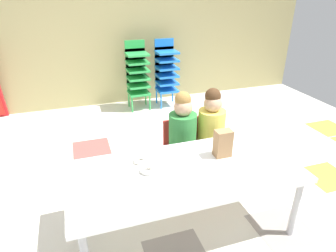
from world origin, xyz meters
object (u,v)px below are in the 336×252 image
Objects in this scene: paper_bag_brown at (223,143)px; seated_child_near_camera at (182,129)px; paper_plate_center_table at (114,196)px; donut_powdered_on_plate at (140,160)px; donut_powdered_loose at (147,170)px; seated_child_middle_seat at (211,125)px; kid_chair_blue_stack at (166,70)px; craft_table at (185,175)px; paper_plate_near_edge at (140,162)px; kid_chair_green_stack at (137,72)px.

seated_child_near_camera is at bearing 104.52° from paper_bag_brown.
donut_powdered_on_plate reaches higher than paper_plate_center_table.
donut_powdered_loose is at bearing -80.78° from donut_powdered_on_plate.
seated_child_middle_seat is 0.88× the size of kid_chair_blue_stack.
paper_bag_brown is at bearing -106.84° from seated_child_middle_seat.
kid_chair_blue_stack is at bearing 82.11° from paper_bag_brown.
seated_child_near_camera is 1.07m from paper_plate_center_table.
craft_table is 0.56m from paper_plate_center_table.
paper_plate_near_edge is at bearing 0.00° from donut_powdered_on_plate.
paper_plate_near_edge is at bearing 171.31° from paper_bag_brown.
paper_bag_brown is 0.65m from donut_powdered_on_plate.
kid_chair_green_stack reaches higher than paper_plate_near_edge.
paper_plate_center_table is 1.69× the size of donut_powdered_on_plate.
kid_chair_green_stack is 2.55m from paper_bag_brown.
kid_chair_green_stack reaches higher than paper_plate_center_table.
kid_chair_blue_stack is 9.23× the size of donut_powdered_loose.
kid_chair_blue_stack is at bearing 67.87° from paper_plate_near_edge.
seated_child_near_camera is at bearing 180.00° from seated_child_middle_seat.
paper_plate_near_edge is (-0.50, -0.43, -0.00)m from seated_child_near_camera.
seated_child_middle_seat is (0.51, 0.62, 0.05)m from craft_table.
paper_plate_near_edge is 1.00× the size of paper_plate_center_table.
kid_chair_blue_stack reaches higher than donut_powdered_on_plate.
paper_bag_brown is at bearing 3.11° from donut_powdered_loose.
seated_child_near_camera reaches higher than paper_bag_brown.
kid_chair_blue_stack is at bearing 69.32° from donut_powdered_loose.
donut_powdered_loose is (0.27, 0.20, 0.01)m from paper_plate_center_table.
seated_child_middle_seat is at bearing 35.72° from donut_powdered_loose.
craft_table is at bearing -95.13° from kid_chair_green_stack.
kid_chair_green_stack is 5.78× the size of paper_plate_center_table.
craft_table is 9.39× the size of paper_plate_near_edge.
craft_table is 2.65m from kid_chair_green_stack.
paper_plate_near_edge is at bearing 99.22° from donut_powdered_loose.
seated_child_near_camera is at bearing 40.33° from paper_plate_near_edge.
kid_chair_blue_stack is 2.75m from donut_powdered_loose.
donut_powdered_on_plate is at bearing 52.59° from paper_plate_center_table.
seated_child_middle_seat is 8.15× the size of donut_powdered_loose.
paper_plate_center_table is at bearing -144.11° from donut_powdered_loose.
donut_powdered_on_plate is (-0.50, -0.43, 0.02)m from seated_child_near_camera.
donut_powdered_loose is (-0.62, -0.03, -0.09)m from paper_bag_brown.
paper_bag_brown is (-0.16, -0.53, 0.10)m from seated_child_middle_seat.
kid_chair_green_stack is 5.78× the size of paper_plate_near_edge.
seated_child_near_camera is 0.30m from seated_child_middle_seat.
kid_chair_blue_stack is at bearing 0.00° from kid_chair_green_stack.
kid_chair_blue_stack is 2.64m from donut_powdered_on_plate.
seated_child_middle_seat reaches higher than donut_powdered_on_plate.
paper_plate_near_edge is 0.42m from paper_plate_center_table.
kid_chair_blue_stack is 5.78× the size of paper_plate_near_edge.
kid_chair_green_stack is 2.88m from paper_plate_center_table.
donut_powdered_loose is (0.02, -0.13, 0.01)m from paper_plate_near_edge.
donut_powdered_on_plate is at bearing 171.31° from paper_bag_brown.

